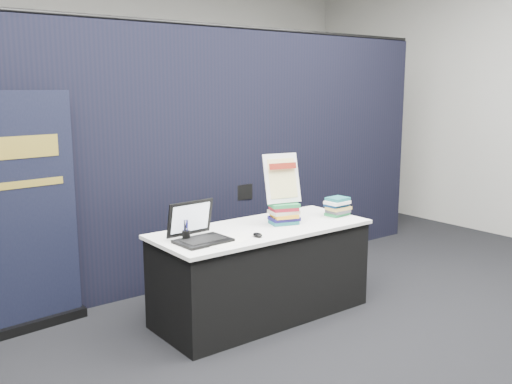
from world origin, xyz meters
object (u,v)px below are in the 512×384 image
at_px(display_table, 262,271).
at_px(info_sign, 282,179).
at_px(pullup_banner, 30,227).
at_px(stacking_chair, 245,227).
at_px(book_stack_tall, 284,214).
at_px(book_stack_short, 337,207).
at_px(laptop, 199,232).

relative_size(display_table, info_sign, 4.32).
relative_size(pullup_banner, stacking_chair, 2.05).
bearing_deg(stacking_chair, pullup_banner, -177.10).
bearing_deg(book_stack_tall, book_stack_short, -5.01).
distance_m(info_sign, stacking_chair, 1.09).
distance_m(book_stack_tall, pullup_banner, 1.99).
bearing_deg(book_stack_short, laptop, 178.93).
distance_m(book_stack_short, info_sign, 0.64).
bearing_deg(book_stack_tall, laptop, -178.40).
relative_size(display_table, stacking_chair, 2.00).
xyz_separation_m(info_sign, stacking_chair, (0.25, 0.86, -0.62)).
relative_size(info_sign, pullup_banner, 0.23).
relative_size(book_stack_tall, book_stack_short, 1.23).
distance_m(laptop, info_sign, 0.89).
bearing_deg(book_stack_tall, pullup_banner, 153.12).
bearing_deg(stacking_chair, book_stack_tall, -102.80).
bearing_deg(stacking_chair, book_stack_short, -68.68).
relative_size(laptop, pullup_banner, 0.21).
distance_m(display_table, info_sign, 0.78).
height_order(book_stack_short, stacking_chair, book_stack_short).
bearing_deg(display_table, laptop, -175.75).
xyz_separation_m(laptop, book_stack_tall, (0.83, 0.02, 0.02)).
bearing_deg(info_sign, book_stack_short, 5.05).
bearing_deg(stacking_chair, info_sign, -103.33).
height_order(laptop, book_stack_tall, laptop).
height_order(display_table, info_sign, info_sign).
relative_size(laptop, info_sign, 0.95).
bearing_deg(pullup_banner, stacking_chair, -5.39).
distance_m(book_stack_tall, stacking_chair, 0.99).
bearing_deg(pullup_banner, book_stack_tall, -32.12).
height_order(laptop, info_sign, info_sign).
distance_m(display_table, pullup_banner, 1.84).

